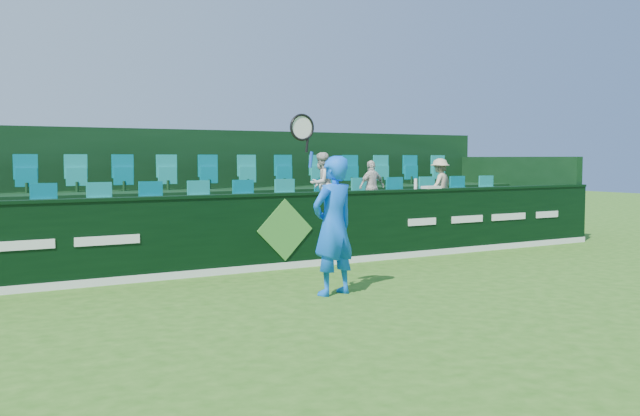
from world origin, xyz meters
TOP-DOWN VIEW (x-y plane):
  - ground at (0.00, 0.00)m, footprint 60.00×60.00m
  - sponsor_hoarding at (0.00, 4.00)m, footprint 16.00×0.25m
  - stand_tier_front at (0.00, 5.10)m, footprint 16.00×2.00m
  - stand_tier_back at (0.00, 7.00)m, footprint 16.00×1.80m
  - stand_rear at (0.00, 7.44)m, footprint 16.00×4.10m
  - seat_row_front at (0.00, 5.50)m, footprint 13.50×0.50m
  - seat_row_back at (0.00, 7.30)m, footprint 13.50×0.50m
  - tennis_player at (-0.53, 1.45)m, footprint 1.18×0.61m
  - spectator_left at (1.50, 5.12)m, footprint 0.75×0.67m
  - spectator_middle at (2.74, 5.12)m, footprint 0.68×0.34m
  - spectator_right at (4.61, 5.12)m, footprint 0.85×0.67m
  - towel at (3.41, 4.00)m, footprint 0.35×0.23m
  - drinks_bottle at (3.01, 4.00)m, footprint 0.07×0.07m

SIDE VIEW (x-z plane):
  - ground at x=0.00m, z-range 0.00..0.00m
  - stand_tier_front at x=0.00m, z-range 0.00..0.80m
  - stand_tier_back at x=0.00m, z-range 0.00..1.30m
  - sponsor_hoarding at x=0.00m, z-range 0.00..1.35m
  - tennis_player at x=-0.53m, z-range -0.29..2.31m
  - seat_row_front at x=0.00m, z-range 0.80..1.40m
  - stand_rear at x=0.00m, z-range -0.08..2.52m
  - spectator_middle at x=2.74m, z-range 0.80..1.92m
  - towel at x=3.41m, z-range 1.35..1.40m
  - spectator_right at x=4.61m, z-range 0.80..1.96m
  - spectator_left at x=1.50m, z-range 0.80..2.08m
  - drinks_bottle at x=3.01m, z-range 1.35..1.56m
  - seat_row_back at x=0.00m, z-range 1.30..1.90m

